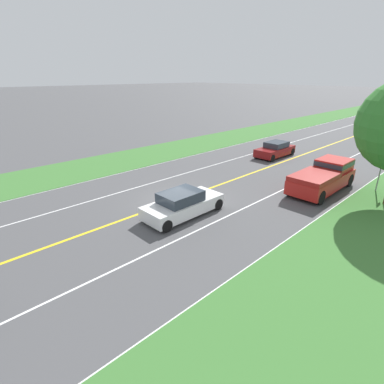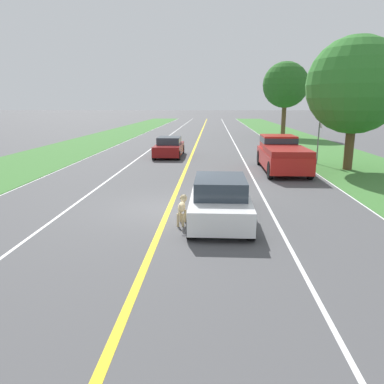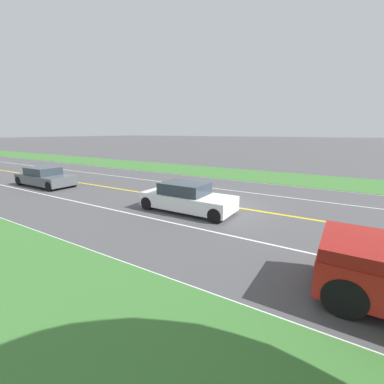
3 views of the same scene
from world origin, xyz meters
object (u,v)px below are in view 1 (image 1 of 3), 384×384
pickup_truck (324,176)px  street_sign (382,166)px  dog (162,202)px  oncoming_car (275,150)px  ego_car (183,204)px

pickup_truck → street_sign: street_sign is taller
dog → oncoming_car: size_ratio=0.27×
ego_car → pickup_truck: pickup_truck is taller
pickup_truck → oncoming_car: bearing=142.0°
ego_car → oncoming_car: ego_car is taller
street_sign → ego_car: bearing=-118.0°
ego_car → pickup_truck: 9.75m
street_sign → dog: bearing=-121.3°
ego_car → dog: 1.27m
oncoming_car → dog: bearing=98.1°
dog → pickup_truck: bearing=68.4°
pickup_truck → street_sign: size_ratio=2.11×
pickup_truck → oncoming_car: 8.61m
ego_car → oncoming_car: 14.75m
dog → street_sign: 13.93m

